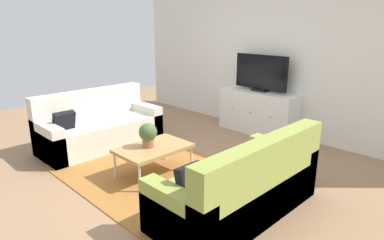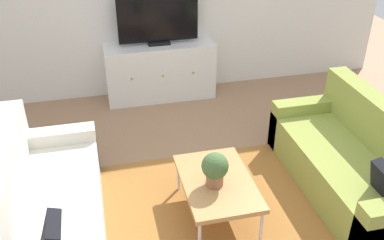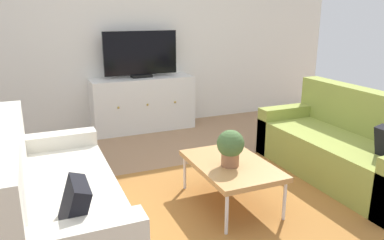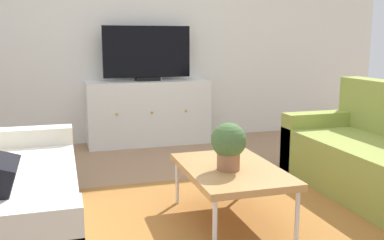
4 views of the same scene
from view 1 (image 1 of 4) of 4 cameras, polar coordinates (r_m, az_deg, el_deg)
ground_plane at (r=4.57m, az=-5.28°, el=-8.47°), size 10.00×10.00×0.00m
wall_back at (r=6.11m, az=13.47°, el=10.62°), size 6.40×0.12×2.70m
area_rug at (r=4.48m, az=-6.78°, el=-8.94°), size 2.50×1.90×0.01m
couch_left_side at (r=5.54m, az=-15.72°, el=-1.33°), size 0.82×1.86×0.88m
couch_right_side at (r=3.48m, az=8.77°, el=-11.67°), size 0.82×1.86×0.88m
coffee_table at (r=4.30m, az=-6.57°, el=-4.91°), size 0.60×0.91×0.39m
potted_plant at (r=4.24m, az=-7.50°, el=-2.37°), size 0.23×0.23×0.31m
tv_console at (r=6.07m, az=11.18°, el=1.35°), size 1.43×0.47×0.75m
flat_screen_tv at (r=5.94m, az=11.65°, el=7.83°), size 1.02×0.16×0.63m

